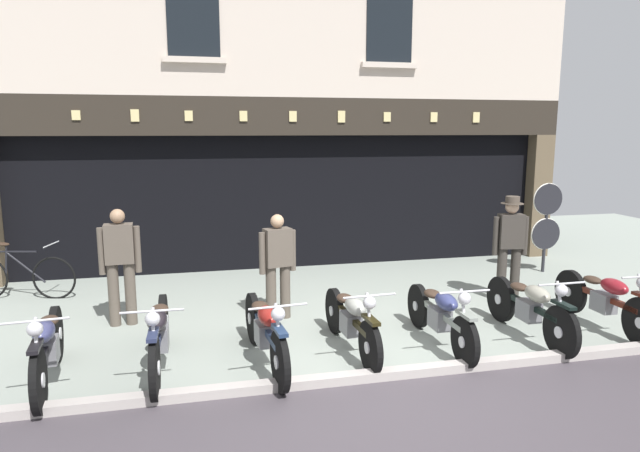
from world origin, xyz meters
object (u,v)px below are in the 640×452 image
object	(u,v)px
advert_board_near	(139,175)
motorcycle_far_right	(605,299)
motorcycle_far_left	(47,347)
salesman_left	(120,262)
motorcycle_left	(159,334)
leaning_bicycle	(19,276)
tyre_sign_pole	(547,218)
motorcycle_center_left	(265,330)
motorcycle_center_right	(441,314)
shopkeeper_center	(278,262)
motorcycle_center	(352,320)
advert_board_far	(77,183)
salesman_right	(510,243)
motorcycle_right	(530,307)

from	to	relation	value
advert_board_near	motorcycle_far_right	bearing A→B (deg)	-35.31
motorcycle_far_left	salesman_left	size ratio (longest dim) A/B	1.20
motorcycle_left	advert_board_near	xyz separation A→B (m)	(-0.53, 4.55, 1.44)
leaning_bicycle	tyre_sign_pole	bearing A→B (deg)	100.55
motorcycle_left	motorcycle_center_left	distance (m)	1.19
motorcycle_center_right	shopkeeper_center	distance (m)	2.40
tyre_sign_pole	motorcycle_far_left	bearing A→B (deg)	-159.33
motorcycle_center	advert_board_far	world-z (taller)	advert_board_far
motorcycle_far_left	motorcycle_center_left	world-z (taller)	motorcycle_far_left
motorcycle_left	advert_board_near	bearing A→B (deg)	-82.46
salesman_right	advert_board_near	bearing A→B (deg)	-17.91
leaning_bicycle	motorcycle_far_left	bearing A→B (deg)	32.20
salesman_right	motorcycle_center	bearing A→B (deg)	35.44
motorcycle_center	salesman_right	distance (m)	3.39
motorcycle_far_right	advert_board_far	world-z (taller)	advert_board_far
motorcycle_far_right	shopkeeper_center	xyz separation A→B (m)	(-4.29, 1.44, 0.41)
motorcycle_far_left	motorcycle_center_left	xyz separation A→B (m)	(2.33, -0.03, -0.00)
motorcycle_far_right	leaning_bicycle	bearing A→B (deg)	-21.39
salesman_left	leaning_bicycle	distance (m)	2.49
salesman_right	advert_board_far	bearing A→B (deg)	-14.11
motorcycle_center_left	salesman_right	world-z (taller)	salesman_right
motorcycle_center_right	leaning_bicycle	xyz separation A→B (m)	(-5.77, 3.39, -0.03)
motorcycle_center	motorcycle_far_left	bearing A→B (deg)	-0.83
motorcycle_center	advert_board_near	size ratio (longest dim) A/B	1.80
salesman_right	advert_board_far	distance (m)	7.58
tyre_sign_pole	motorcycle_far_right	bearing A→B (deg)	-110.60
shopkeeper_center	leaning_bicycle	distance (m)	4.39
motorcycle_far_right	leaning_bicycle	size ratio (longest dim) A/B	1.15
motorcycle_far_right	shopkeeper_center	bearing A→B (deg)	-17.79
motorcycle_far_right	shopkeeper_center	distance (m)	4.54
motorcycle_center_right	salesman_right	distance (m)	2.46
salesman_left	shopkeeper_center	size ratio (longest dim) A/B	1.07
motorcycle_far_left	motorcycle_far_right	distance (m)	7.01
motorcycle_far_left	motorcycle_right	xyz separation A→B (m)	(5.81, 0.04, -0.00)
motorcycle_far_right	salesman_right	size ratio (longest dim) A/B	1.21
motorcycle_center	salesman_left	distance (m)	3.33
motorcycle_right	shopkeeper_center	xyz separation A→B (m)	(-3.08, 1.51, 0.41)
motorcycle_left	motorcycle_far_right	size ratio (longest dim) A/B	1.03
motorcycle_left	motorcycle_center	distance (m)	2.27
tyre_sign_pole	leaning_bicycle	xyz separation A→B (m)	(-9.32, 0.39, -0.67)
tyre_sign_pole	advert_board_far	bearing A→B (deg)	169.57
advert_board_near	motorcycle_center_left	bearing A→B (deg)	-69.82
motorcycle_left	shopkeeper_center	bearing A→B (deg)	-136.36
motorcycle_center_left	motorcycle_left	bearing A→B (deg)	-10.70
motorcycle_center_right	advert_board_far	world-z (taller)	advert_board_far
motorcycle_left	leaning_bicycle	xyz separation A→B (m)	(-2.35, 3.36, -0.06)
motorcycle_center_right	shopkeeper_center	bearing A→B (deg)	-38.75
shopkeeper_center	advert_board_far	size ratio (longest dim) A/B	1.43
advert_board_near	leaning_bicycle	bearing A→B (deg)	-146.98
leaning_bicycle	shopkeeper_center	bearing A→B (deg)	77.09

